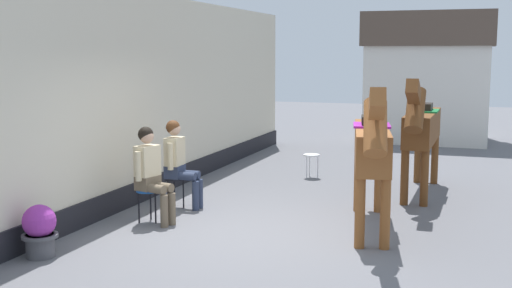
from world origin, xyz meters
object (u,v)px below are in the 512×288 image
Objects in this scene: seated_visitor_near at (151,170)px; flower_planter_near at (40,230)px; saddled_horse_near at (372,147)px; saddled_horse_far at (421,128)px; seated_visitor_far at (178,159)px; spare_stool_white at (311,157)px.

flower_planter_near is (-0.50, -1.86, -0.44)m from seated_visitor_near.
saddled_horse_far is (0.43, 2.56, 0.00)m from saddled_horse_near.
seated_visitor_far is at bearing 80.50° from flower_planter_near.
spare_stool_white is at bearing 72.99° from flower_planter_near.
saddled_horse_near is (3.07, -0.34, 0.38)m from seated_visitor_far.
seated_visitor_far is 3.02× the size of spare_stool_white.
spare_stool_white is at bearing 72.12° from seated_visitor_near.
flower_planter_near reaches higher than spare_stool_white.
spare_stool_white is (1.82, 5.95, 0.07)m from flower_planter_near.
flower_planter_near is (-3.54, -2.48, -0.82)m from saddled_horse_near.
saddled_horse_near is 0.99× the size of saddled_horse_far.
seated_visitor_near is 1.98m from flower_planter_near.
saddled_horse_far is 6.47m from flower_planter_near.
seated_visitor_near is 2.17× the size of flower_planter_near.
seated_visitor_near reaches higher than spare_stool_white.
saddled_horse_far is at bearing 42.53° from seated_visitor_near.
saddled_horse_far is (3.47, 3.18, 0.38)m from seated_visitor_near.
seated_visitor_far is (-0.03, 0.96, 0.00)m from seated_visitor_near.
seated_visitor_near is 4.31m from spare_stool_white.
flower_planter_near is at bearing -105.08° from seated_visitor_near.
seated_visitor_near is at bearing -168.48° from saddled_horse_near.
saddled_horse_far reaches higher than flower_planter_near.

